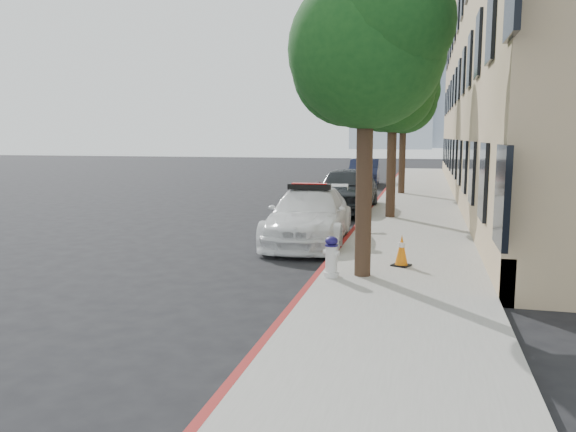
% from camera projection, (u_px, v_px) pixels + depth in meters
% --- Properties ---
extents(ground, '(120.00, 120.00, 0.00)m').
position_uv_depth(ground, '(248.00, 254.00, 13.13)').
color(ground, black).
rests_on(ground, ground).
extents(sidewalk, '(3.20, 50.00, 0.15)m').
position_uv_depth(sidewalk, '(415.00, 205.00, 21.88)').
color(sidewalk, gray).
rests_on(sidewalk, ground).
extents(curb_strip, '(0.12, 50.00, 0.15)m').
position_uv_depth(curb_strip, '(375.00, 204.00, 22.25)').
color(curb_strip, maroon).
rests_on(curb_strip, ground).
extents(building, '(8.00, 36.00, 10.00)m').
position_uv_depth(building, '(551.00, 85.00, 24.67)').
color(building, tan).
rests_on(building, ground).
extents(tower_left, '(18.00, 14.00, 60.00)m').
position_uv_depth(tower_left, '(395.00, 14.00, 125.24)').
color(tower_left, '#9EA8B7').
rests_on(tower_left, ground).
extents(tower_right, '(14.00, 14.00, 44.00)m').
position_uv_depth(tower_right, '(451.00, 58.00, 137.69)').
color(tower_right, '#9EA8B7').
rests_on(tower_right, ground).
extents(tree_near, '(2.92, 2.82, 5.62)m').
position_uv_depth(tree_near, '(368.00, 48.00, 9.90)').
color(tree_near, black).
rests_on(tree_near, sidewalk).
extents(tree_mid, '(2.77, 2.64, 5.43)m').
position_uv_depth(tree_mid, '(394.00, 91.00, 17.61)').
color(tree_mid, black).
rests_on(tree_mid, sidewalk).
extents(tree_far, '(3.10, 3.00, 5.81)m').
position_uv_depth(tree_far, '(404.00, 100.00, 25.27)').
color(tree_far, black).
rests_on(tree_far, sidewalk).
extents(police_car, '(2.23, 4.91, 1.54)m').
position_uv_depth(police_car, '(309.00, 216.00, 14.48)').
color(police_car, white).
rests_on(police_car, ground).
extents(parked_car_mid, '(2.05, 4.89, 1.65)m').
position_uv_depth(parked_car_mid, '(346.00, 189.00, 20.34)').
color(parked_car_mid, black).
rests_on(parked_car_mid, ground).
extents(parked_car_far, '(1.82, 4.59, 1.49)m').
position_uv_depth(parked_car_far, '(364.00, 172.00, 31.49)').
color(parked_car_far, '#141A33').
rests_on(parked_car_far, ground).
extents(fire_hydrant, '(0.32, 0.29, 0.76)m').
position_uv_depth(fire_hydrant, '(331.00, 257.00, 10.36)').
color(fire_hydrant, silver).
rests_on(fire_hydrant, sidewalk).
extents(traffic_cone, '(0.43, 0.43, 0.63)m').
position_uv_depth(traffic_cone, '(402.00, 250.00, 11.23)').
color(traffic_cone, black).
rests_on(traffic_cone, sidewalk).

